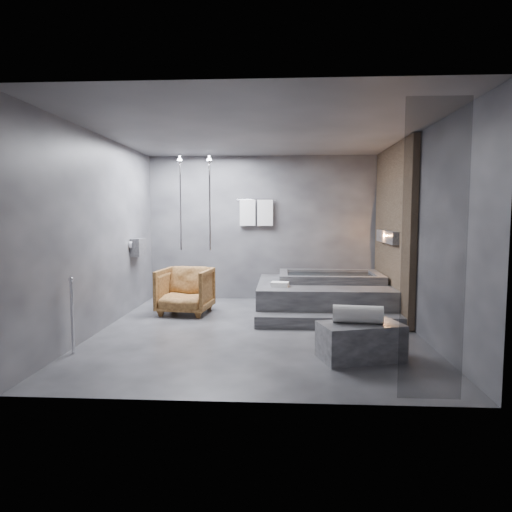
{
  "coord_description": "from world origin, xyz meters",
  "views": [
    {
      "loc": [
        0.35,
        -6.42,
        1.67
      ],
      "look_at": [
        -0.03,
        0.3,
        1.05
      ],
      "focal_mm": 32.0,
      "sensor_mm": 36.0,
      "label": 1
    }
  ],
  "objects": [
    {
      "name": "tub_step",
      "position": [
        1.05,
        0.27,
        0.09
      ],
      "size": [
        2.2,
        0.36,
        0.18
      ],
      "primitive_type": "cube",
      "color": "#303033",
      "rests_on": "ground"
    },
    {
      "name": "tub_deck",
      "position": [
        1.05,
        1.45,
        0.25
      ],
      "size": [
        2.2,
        2.0,
        0.5
      ],
      "primitive_type": "cube",
      "color": "#303033",
      "rests_on": "ground"
    },
    {
      "name": "deck_towel",
      "position": [
        0.32,
        0.92,
        0.54
      ],
      "size": [
        0.31,
        0.24,
        0.07
      ],
      "primitive_type": "cube",
      "rotation": [
        0.0,
        0.0,
        -0.14
      ],
      "color": "white",
      "rests_on": "tub_deck"
    },
    {
      "name": "room",
      "position": [
        0.4,
        0.24,
        1.73
      ],
      "size": [
        5.0,
        5.04,
        2.82
      ],
      "color": "#2B2B2E",
      "rests_on": "ground"
    },
    {
      "name": "concrete_bench",
      "position": [
        1.26,
        -1.21,
        0.21
      ],
      "size": [
        1.04,
        0.75,
        0.42
      ],
      "primitive_type": "cube",
      "rotation": [
        0.0,
        0.0,
        0.29
      ],
      "color": "#38383B",
      "rests_on": "ground"
    },
    {
      "name": "driftwood_chair",
      "position": [
        -1.28,
        1.1,
        0.39
      ],
      "size": [
        0.92,
        0.94,
        0.77
      ],
      "primitive_type": "imported",
      "rotation": [
        0.0,
        0.0,
        -0.12
      ],
      "color": "#492B12",
      "rests_on": "ground"
    },
    {
      "name": "rolled_towel",
      "position": [
        1.23,
        -1.18,
        0.52
      ],
      "size": [
        0.59,
        0.27,
        0.2
      ],
      "primitive_type": "cylinder",
      "rotation": [
        0.0,
        1.57,
        -0.11
      ],
      "color": "white",
      "rests_on": "concrete_bench"
    }
  ]
}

